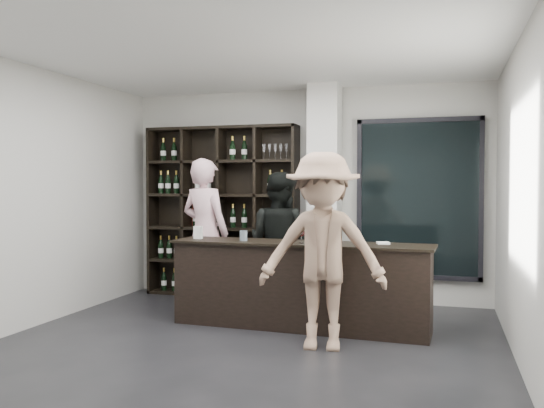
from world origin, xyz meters
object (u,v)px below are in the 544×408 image
(customer, at_px, (322,251))
(taster_pink, at_px, (205,233))
(tasting_counter, at_px, (300,285))
(taster_black, at_px, (279,242))
(wine_shelf, at_px, (222,212))

(customer, bearing_deg, taster_pink, 135.64)
(tasting_counter, distance_m, taster_pink, 1.70)
(taster_black, bearing_deg, customer, 136.38)
(wine_shelf, height_order, tasting_counter, wine_shelf)
(wine_shelf, relative_size, tasting_counter, 0.83)
(wine_shelf, distance_m, customer, 2.89)
(wine_shelf, xyz_separation_m, tasting_counter, (1.50, -1.47, -0.72))
(wine_shelf, height_order, customer, wine_shelf)
(wine_shelf, bearing_deg, customer, -48.73)
(taster_black, height_order, customer, customer)
(tasting_counter, height_order, taster_pink, taster_pink)
(wine_shelf, distance_m, tasting_counter, 2.22)
(customer, bearing_deg, tasting_counter, 113.47)
(taster_pink, distance_m, customer, 2.35)
(tasting_counter, xyz_separation_m, customer, (0.40, -0.70, 0.47))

